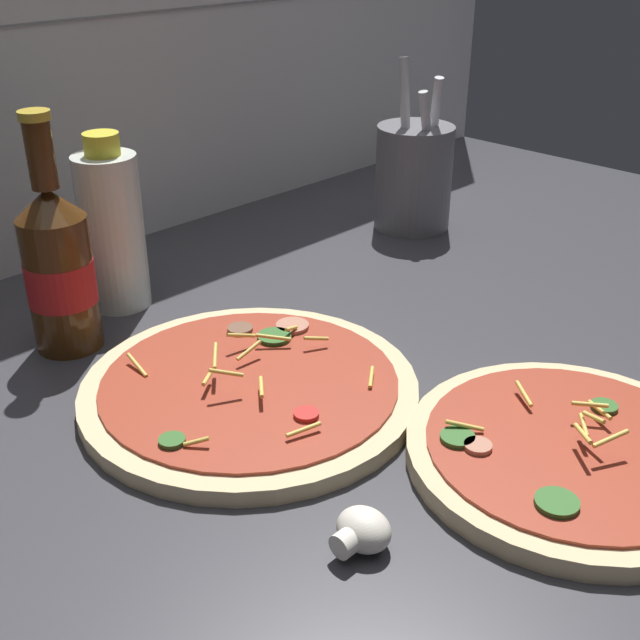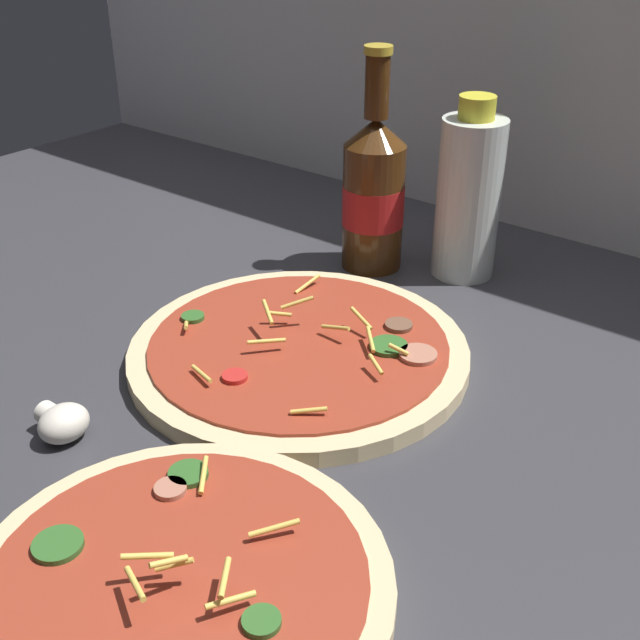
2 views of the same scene
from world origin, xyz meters
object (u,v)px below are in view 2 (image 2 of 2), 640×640
at_px(mushroom_left, 62,422).
at_px(beer_bottle, 374,192).
at_px(oil_bottle, 469,196).
at_px(pizza_near, 177,589).
at_px(pizza_far, 299,351).

bearing_deg(mushroom_left, beer_bottle, 88.77).
bearing_deg(oil_bottle, mushroom_left, -102.27).
bearing_deg(oil_bottle, pizza_near, -79.91).
relative_size(pizza_near, pizza_far, 0.86).
height_order(pizza_near, mushroom_left, pizza_near).
relative_size(pizza_far, mushroom_left, 7.06).
xyz_separation_m(pizza_near, oil_bottle, (-0.09, 0.49, 0.08)).
relative_size(beer_bottle, oil_bottle, 1.23).
xyz_separation_m(pizza_near, beer_bottle, (-0.18, 0.45, 0.07)).
bearing_deg(oil_bottle, beer_bottle, -153.00).
distance_m(pizza_near, oil_bottle, 0.51).
bearing_deg(beer_bottle, pizza_near, -68.73).
height_order(pizza_far, beer_bottle, beer_bottle).
height_order(pizza_far, mushroom_left, pizza_far).
bearing_deg(mushroom_left, oil_bottle, 77.73).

